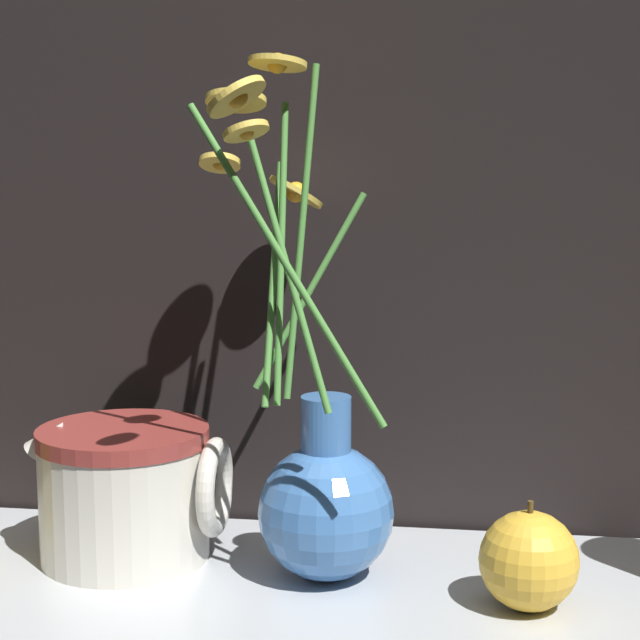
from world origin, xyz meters
name	(u,v)px	position (x,y,z in m)	size (l,w,h in m)	color
ground_plane	(320,609)	(0.00, 0.00, 0.00)	(6.00, 6.00, 0.00)	black
shelf	(320,601)	(0.00, 0.00, 0.01)	(0.75, 0.29, 0.01)	#B2B7BC
vase_with_flowers	(321,484)	(0.00, 0.03, 0.08)	(0.14, 0.26, 0.38)	#3F72B7
ceramic_pitcher	(126,486)	(-0.16, 0.05, 0.07)	(0.16, 0.13, 0.11)	beige
orange_fruit	(529,561)	(0.14, -0.01, 0.05)	(0.07, 0.07, 0.08)	gold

